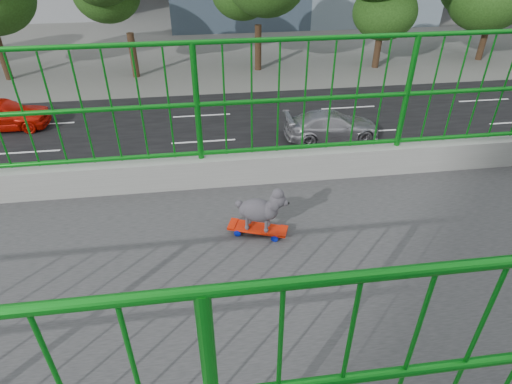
{
  "coord_description": "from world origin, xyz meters",
  "views": [
    {
      "loc": [
        2.32,
        0.04,
        9.37
      ],
      "look_at": [
        -1.02,
        0.49,
        7.11
      ],
      "focal_mm": 30.23,
      "sensor_mm": 36.0,
      "label": 1
    }
  ],
  "objects_px": {
    "skateboard": "(258,229)",
    "car_4": "(0,114)",
    "poodle": "(261,209)",
    "car_5": "(69,302)",
    "car_3": "(332,126)",
    "car_1": "(481,196)"
  },
  "relations": [
    {
      "from": "car_4",
      "to": "car_5",
      "type": "distance_m",
      "value": 14.14
    },
    {
      "from": "car_1",
      "to": "car_4",
      "type": "xyz_separation_m",
      "value": [
        -9.6,
        -19.51,
        0.11
      ]
    },
    {
      "from": "skateboard",
      "to": "car_4",
      "type": "height_order",
      "value": "skateboard"
    },
    {
      "from": "car_4",
      "to": "car_1",
      "type": "bearing_deg",
      "value": -116.2
    },
    {
      "from": "skateboard",
      "to": "car_3",
      "type": "height_order",
      "value": "skateboard"
    },
    {
      "from": "car_3",
      "to": "car_4",
      "type": "bearing_deg",
      "value": 78.58
    },
    {
      "from": "car_3",
      "to": "car_5",
      "type": "distance_m",
      "value": 13.75
    },
    {
      "from": "car_1",
      "to": "car_3",
      "type": "relative_size",
      "value": 0.89
    },
    {
      "from": "car_1",
      "to": "car_4",
      "type": "distance_m",
      "value": 21.74
    },
    {
      "from": "poodle",
      "to": "car_5",
      "type": "relative_size",
      "value": 0.1
    },
    {
      "from": "car_4",
      "to": "car_5",
      "type": "relative_size",
      "value": 1.07
    },
    {
      "from": "skateboard",
      "to": "poodle",
      "type": "bearing_deg",
      "value": 90.0
    },
    {
      "from": "poodle",
      "to": "car_4",
      "type": "xyz_separation_m",
      "value": [
        -18.27,
        -10.26,
        -6.5
      ]
    },
    {
      "from": "poodle",
      "to": "car_5",
      "type": "distance_m",
      "value": 9.55
    },
    {
      "from": "skateboard",
      "to": "poodle",
      "type": "relative_size",
      "value": 1.22
    },
    {
      "from": "skateboard",
      "to": "car_1",
      "type": "bearing_deg",
      "value": 153.46
    },
    {
      "from": "car_1",
      "to": "car_5",
      "type": "distance_m",
      "value": 13.88
    },
    {
      "from": "skateboard",
      "to": "car_4",
      "type": "relative_size",
      "value": 0.12
    },
    {
      "from": "car_4",
      "to": "poodle",
      "type": "bearing_deg",
      "value": -150.7
    },
    {
      "from": "car_4",
      "to": "car_5",
      "type": "bearing_deg",
      "value": -154.88
    },
    {
      "from": "car_3",
      "to": "car_4",
      "type": "xyz_separation_m",
      "value": [
        -3.2,
        -15.84,
        0.12
      ]
    },
    {
      "from": "skateboard",
      "to": "car_5",
      "type": "relative_size",
      "value": 0.12
    }
  ]
}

